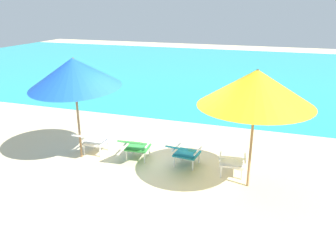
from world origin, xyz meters
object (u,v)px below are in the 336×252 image
at_px(beach_umbrella_right, 256,88).
at_px(lounge_chair_far_right, 232,161).
at_px(lounge_chair_far_left, 92,140).
at_px(beach_umbrella_left, 74,73).
at_px(lounge_chair_near_right, 184,152).
at_px(lounge_chair_near_left, 135,145).
at_px(swim_buoy, 242,104).

bearing_deg(beach_umbrella_right, lounge_chair_far_right, 147.44).
height_order(lounge_chair_far_left, beach_umbrella_left, beach_umbrella_left).
height_order(lounge_chair_far_right, beach_umbrella_left, beach_umbrella_left).
bearing_deg(lounge_chair_near_right, lounge_chair_near_left, -179.01).
xyz_separation_m(lounge_chair_near_right, lounge_chair_far_right, (1.08, -0.11, 0.00)).
distance_m(lounge_chair_near_right, beach_umbrella_left, 2.99).
height_order(lounge_chair_near_right, beach_umbrella_left, beach_umbrella_left).
bearing_deg(lounge_chair_far_left, beach_umbrella_left, -141.80).
relative_size(lounge_chair_near_left, beach_umbrella_right, 0.30).
distance_m(lounge_chair_near_right, lounge_chair_far_right, 1.08).
relative_size(swim_buoy, lounge_chair_far_right, 1.72).
bearing_deg(lounge_chair_near_left, swim_buoy, 71.41).
relative_size(lounge_chair_near_left, beach_umbrella_left, 0.38).
relative_size(lounge_chair_near_left, lounge_chair_far_right, 0.99).
bearing_deg(beach_umbrella_left, lounge_chair_far_left, 38.20).
bearing_deg(lounge_chair_far_left, swim_buoy, 61.44).
relative_size(lounge_chair_near_right, beach_umbrella_right, 0.30).
bearing_deg(lounge_chair_near_right, beach_umbrella_right, -13.55).
bearing_deg(lounge_chair_far_right, lounge_chair_far_left, 179.05).
distance_m(swim_buoy, beach_umbrella_right, 6.00).
height_order(beach_umbrella_left, beach_umbrella_right, beach_umbrella_left).
distance_m(swim_buoy, beach_umbrella_left, 6.61).
height_order(lounge_chair_near_left, lounge_chair_far_right, same).
bearing_deg(lounge_chair_far_right, beach_umbrella_right, -32.56).
height_order(lounge_chair_near_left, beach_umbrella_right, beach_umbrella_right).
xyz_separation_m(swim_buoy, beach_umbrella_left, (-3.11, -5.50, 1.94)).
bearing_deg(beach_umbrella_right, lounge_chair_near_right, 166.45).
distance_m(lounge_chair_far_left, lounge_chair_far_right, 3.36).
bearing_deg(lounge_chair_near_right, lounge_chair_far_right, -6.09).
relative_size(swim_buoy, beach_umbrella_right, 0.52).
relative_size(lounge_chair_far_left, lounge_chair_near_right, 0.96).
height_order(lounge_chair_far_left, beach_umbrella_right, beach_umbrella_right).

